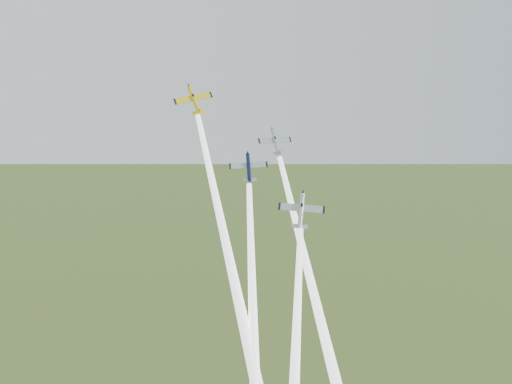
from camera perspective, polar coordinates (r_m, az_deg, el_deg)
name	(u,v)px	position (r m, az deg, el deg)	size (l,w,h in m)	color
plane_yellow	(194,100)	(116.02, -5.51, 8.14)	(7.21, 7.15, 1.13)	yellow
smoke_trail_yellow	(238,297)	(102.67, -1.63, -9.32)	(2.37, 2.37, 66.52)	white
plane_navy	(249,167)	(110.91, -0.66, 2.21)	(6.71, 6.66, 1.05)	#0C1337
smoke_trail_navy	(255,383)	(100.41, -0.09, -16.63)	(2.37, 2.37, 65.83)	white
plane_silver_right	(276,142)	(118.81, 1.76, 4.47)	(6.62, 6.56, 1.04)	#A3A8B0
smoke_trail_silver_right	(322,325)	(108.67, 5.87, -11.71)	(2.37, 2.37, 62.60)	white
plane_silver_low	(301,211)	(105.97, 4.05, -1.67)	(7.72, 7.66, 1.21)	#B2B8C1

